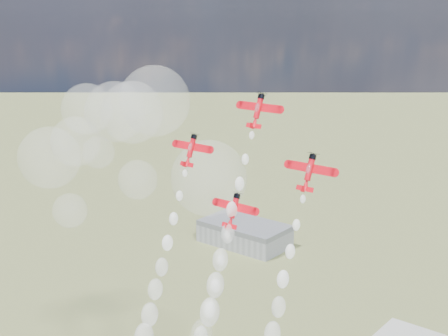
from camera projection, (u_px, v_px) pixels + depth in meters
name	position (u px, v px, depth m)	size (l,w,h in m)	color
hangar	(244.00, 233.00, 361.75)	(50.00, 28.00, 13.00)	gray
plane_lead	(258.00, 110.00, 132.67)	(10.73, 4.97, 7.28)	red
plane_left	(191.00, 149.00, 141.52)	(10.73, 4.97, 7.28)	red
plane_right	(309.00, 172.00, 122.61)	(10.73, 4.97, 7.28)	red
plane_slot	(234.00, 210.00, 131.47)	(10.73, 4.97, 7.28)	red
drifted_smoke_cloud	(131.00, 139.00, 176.45)	(63.38, 41.78, 48.31)	white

